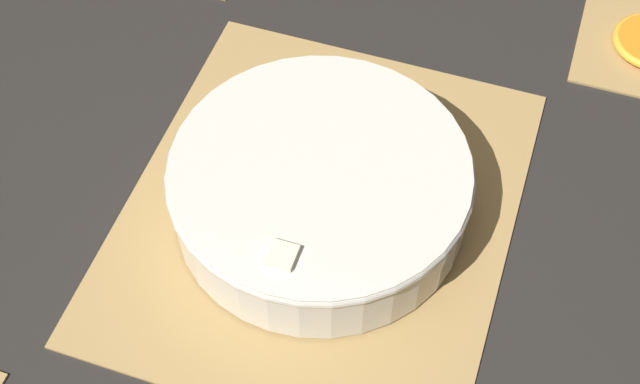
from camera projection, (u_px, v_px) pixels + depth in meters
name	position (u px, v px, depth m)	size (l,w,h in m)	color
ground_plane	(320.00, 211.00, 0.91)	(6.00, 6.00, 0.00)	black
bamboo_mat_center	(320.00, 210.00, 0.90)	(0.45, 0.38, 0.01)	#A8844C
fruit_salad_bowl	(320.00, 185.00, 0.87)	(0.30, 0.30, 0.08)	silver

